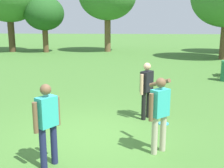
{
  "coord_description": "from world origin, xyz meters",
  "views": [
    {
      "loc": [
        0.99,
        -6.38,
        2.75
      ],
      "look_at": [
        0.38,
        1.4,
        1.0
      ],
      "focal_mm": 44.45,
      "sensor_mm": 36.0,
      "label": 1
    }
  ],
  "objects_px": {
    "person_catcher": "(147,87)",
    "frisbee": "(163,124)",
    "tree_broad_center": "(44,14)",
    "person_thrower": "(47,120)",
    "person_bystander": "(159,109)"
  },
  "relations": [
    {
      "from": "person_bystander",
      "to": "frisbee",
      "type": "relative_size",
      "value": 5.8
    },
    {
      "from": "tree_broad_center",
      "to": "person_catcher",
      "type": "bearing_deg",
      "value": -64.04
    },
    {
      "from": "person_thrower",
      "to": "tree_broad_center",
      "type": "bearing_deg",
      "value": 107.77
    },
    {
      "from": "person_bystander",
      "to": "frisbee",
      "type": "height_order",
      "value": "person_bystander"
    },
    {
      "from": "person_bystander",
      "to": "tree_broad_center",
      "type": "relative_size",
      "value": 0.33
    },
    {
      "from": "person_catcher",
      "to": "frisbee",
      "type": "bearing_deg",
      "value": -41.57
    },
    {
      "from": "person_bystander",
      "to": "frisbee",
      "type": "xyz_separation_m",
      "value": [
        0.3,
        1.71,
        -0.95
      ]
    },
    {
      "from": "person_bystander",
      "to": "frisbee",
      "type": "bearing_deg",
      "value": 80.11
    },
    {
      "from": "person_catcher",
      "to": "tree_broad_center",
      "type": "distance_m",
      "value": 19.66
    },
    {
      "from": "person_bystander",
      "to": "person_thrower",
      "type": "bearing_deg",
      "value": -160.44
    },
    {
      "from": "frisbee",
      "to": "person_bystander",
      "type": "bearing_deg",
      "value": -99.89
    },
    {
      "from": "person_catcher",
      "to": "tree_broad_center",
      "type": "relative_size",
      "value": 0.33
    },
    {
      "from": "person_thrower",
      "to": "tree_broad_center",
      "type": "height_order",
      "value": "tree_broad_center"
    },
    {
      "from": "person_thrower",
      "to": "person_catcher",
      "type": "distance_m",
      "value": 3.51
    },
    {
      "from": "frisbee",
      "to": "tree_broad_center",
      "type": "bearing_deg",
      "value": 116.64
    }
  ]
}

